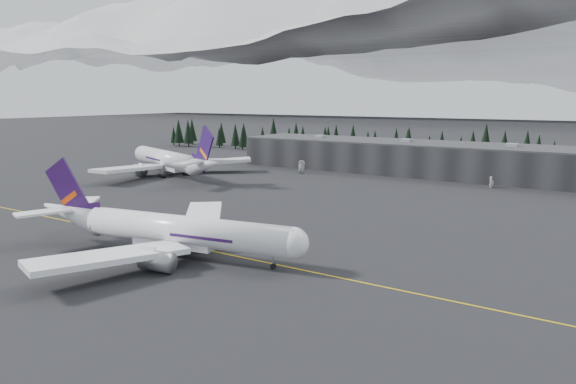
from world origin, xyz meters
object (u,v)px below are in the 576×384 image
Objects in this scene: jet_main at (163,229)px; gse_vehicle_a at (302,171)px; terminal at (430,158)px; gse_vehicle_b at (492,186)px; jet_parked at (172,161)px.

jet_main is 113.33m from gse_vehicle_a.
terminal reaches higher than gse_vehicle_b.
gse_vehicle_a is at bearing 97.23° from jet_main.
gse_vehicle_b is at bearing 61.29° from jet_main.
jet_parked is at bearing -144.73° from terminal.
terminal is 30.90× the size of gse_vehicle_a.
terminal is 133.78m from jet_main.
jet_parked reaches higher than jet_main.
gse_vehicle_b is (110.73, 39.25, -5.26)m from jet_parked.
jet_main reaches higher than gse_vehicle_b.
jet_main is at bearing -41.30° from gse_vehicle_b.
gse_vehicle_b is at bearing -139.16° from jet_parked.
jet_parked is at bearing -166.74° from gse_vehicle_a.
jet_parked is (-72.47, 74.57, 0.86)m from jet_main.
jet_parked is 17.60× the size of gse_vehicle_b.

